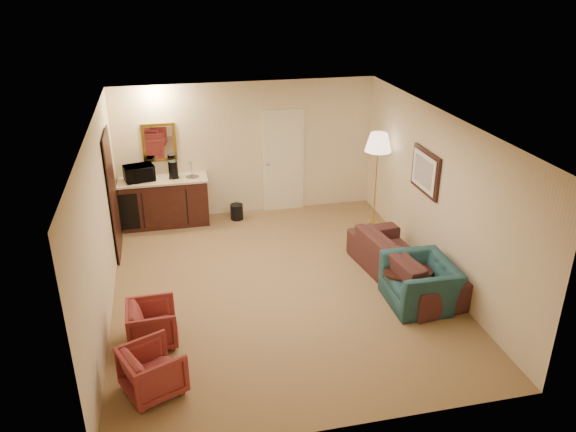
{
  "coord_description": "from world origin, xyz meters",
  "views": [
    {
      "loc": [
        -1.5,
        -7.35,
        4.55
      ],
      "look_at": [
        0.25,
        0.5,
        0.95
      ],
      "focal_mm": 35.0,
      "sensor_mm": 36.0,
      "label": 1
    }
  ],
  "objects_px": {
    "teal_armchair": "(421,276)",
    "microwave": "(139,171)",
    "sofa": "(406,255)",
    "rose_chair_far": "(152,369)",
    "wetbar_cabinet": "(165,202)",
    "floor_lamp": "(376,181)",
    "waste_bin": "(237,212)",
    "coffee_maker": "(173,170)",
    "coffee_table": "(407,283)",
    "rose_chair_near": "(152,322)"
  },
  "relations": [
    {
      "from": "sofa",
      "to": "microwave",
      "type": "bearing_deg",
      "value": 45.45
    },
    {
      "from": "rose_chair_far",
      "to": "waste_bin",
      "type": "height_order",
      "value": "rose_chair_far"
    },
    {
      "from": "sofa",
      "to": "coffee_maker",
      "type": "height_order",
      "value": "coffee_maker"
    },
    {
      "from": "microwave",
      "to": "waste_bin",
      "type": "bearing_deg",
      "value": -16.71
    },
    {
      "from": "floor_lamp",
      "to": "sofa",
      "type": "bearing_deg",
      "value": -97.01
    },
    {
      "from": "teal_armchair",
      "to": "rose_chair_near",
      "type": "distance_m",
      "value": 3.8
    },
    {
      "from": "wetbar_cabinet",
      "to": "sofa",
      "type": "distance_m",
      "value": 4.66
    },
    {
      "from": "rose_chair_far",
      "to": "floor_lamp",
      "type": "relative_size",
      "value": 0.36
    },
    {
      "from": "waste_bin",
      "to": "coffee_table",
      "type": "bearing_deg",
      "value": -57.92
    },
    {
      "from": "sofa",
      "to": "waste_bin",
      "type": "height_order",
      "value": "sofa"
    },
    {
      "from": "coffee_table",
      "to": "rose_chair_far",
      "type": "bearing_deg",
      "value": -160.91
    },
    {
      "from": "rose_chair_near",
      "to": "waste_bin",
      "type": "distance_m",
      "value": 4.02
    },
    {
      "from": "teal_armchair",
      "to": "coffee_maker",
      "type": "height_order",
      "value": "coffee_maker"
    },
    {
      "from": "floor_lamp",
      "to": "coffee_maker",
      "type": "xyz_separation_m",
      "value": [
        -3.64,
        0.94,
        0.17
      ]
    },
    {
      "from": "waste_bin",
      "to": "sofa",
      "type": "bearing_deg",
      "value": -52.13
    },
    {
      "from": "wetbar_cabinet",
      "to": "floor_lamp",
      "type": "height_order",
      "value": "floor_lamp"
    },
    {
      "from": "coffee_table",
      "to": "wetbar_cabinet",
      "type": "bearing_deg",
      "value": 135.25
    },
    {
      "from": "rose_chair_near",
      "to": "waste_bin",
      "type": "relative_size",
      "value": 2.07
    },
    {
      "from": "sofa",
      "to": "microwave",
      "type": "relative_size",
      "value": 4.35
    },
    {
      "from": "waste_bin",
      "to": "teal_armchair",
      "type": "bearing_deg",
      "value": -58.21
    },
    {
      "from": "teal_armchair",
      "to": "microwave",
      "type": "relative_size",
      "value": 1.96
    },
    {
      "from": "sofa",
      "to": "coffee_maker",
      "type": "relative_size",
      "value": 6.96
    },
    {
      "from": "microwave",
      "to": "wetbar_cabinet",
      "type": "bearing_deg",
      "value": -15.24
    },
    {
      "from": "rose_chair_near",
      "to": "floor_lamp",
      "type": "xyz_separation_m",
      "value": [
        4.1,
        2.82,
        0.6
      ]
    },
    {
      "from": "teal_armchair",
      "to": "rose_chair_near",
      "type": "height_order",
      "value": "teal_armchair"
    },
    {
      "from": "wetbar_cabinet",
      "to": "rose_chair_near",
      "type": "xyz_separation_m",
      "value": [
        -0.25,
        -3.75,
        -0.14
      ]
    },
    {
      "from": "rose_chair_far",
      "to": "microwave",
      "type": "distance_m",
      "value": 4.77
    },
    {
      "from": "sofa",
      "to": "floor_lamp",
      "type": "bearing_deg",
      "value": -15.04
    },
    {
      "from": "sofa",
      "to": "waste_bin",
      "type": "bearing_deg",
      "value": 29.84
    },
    {
      "from": "waste_bin",
      "to": "microwave",
      "type": "distance_m",
      "value": 2.0
    },
    {
      "from": "sofa",
      "to": "rose_chair_near",
      "type": "height_order",
      "value": "sofa"
    },
    {
      "from": "floor_lamp",
      "to": "coffee_maker",
      "type": "relative_size",
      "value": 5.56
    },
    {
      "from": "wetbar_cabinet",
      "to": "teal_armchair",
      "type": "distance_m",
      "value": 5.07
    },
    {
      "from": "floor_lamp",
      "to": "coffee_maker",
      "type": "bearing_deg",
      "value": 165.52
    },
    {
      "from": "wetbar_cabinet",
      "to": "microwave",
      "type": "xyz_separation_m",
      "value": [
        -0.41,
        0.01,
        0.64
      ]
    },
    {
      "from": "rose_chair_near",
      "to": "microwave",
      "type": "height_order",
      "value": "microwave"
    },
    {
      "from": "teal_armchair",
      "to": "wetbar_cabinet",
      "type": "bearing_deg",
      "value": -135.07
    },
    {
      "from": "coffee_maker",
      "to": "teal_armchair",
      "type": "bearing_deg",
      "value": -66.5
    },
    {
      "from": "teal_armchair",
      "to": "sofa",
      "type": "bearing_deg",
      "value": 176.13
    },
    {
      "from": "microwave",
      "to": "coffee_maker",
      "type": "relative_size",
      "value": 1.6
    },
    {
      "from": "floor_lamp",
      "to": "waste_bin",
      "type": "relative_size",
      "value": 5.95
    },
    {
      "from": "sofa",
      "to": "teal_armchair",
      "type": "relative_size",
      "value": 2.22
    },
    {
      "from": "rose_chair_near",
      "to": "floor_lamp",
      "type": "bearing_deg",
      "value": -57.25
    },
    {
      "from": "microwave",
      "to": "coffee_maker",
      "type": "xyz_separation_m",
      "value": [
        0.62,
        0.0,
        -0.01
      ]
    },
    {
      "from": "sofa",
      "to": "rose_chair_near",
      "type": "bearing_deg",
      "value": 93.53
    },
    {
      "from": "floor_lamp",
      "to": "microwave",
      "type": "xyz_separation_m",
      "value": [
        -4.26,
        0.94,
        0.19
      ]
    },
    {
      "from": "wetbar_cabinet",
      "to": "microwave",
      "type": "distance_m",
      "value": 0.76
    },
    {
      "from": "teal_armchair",
      "to": "waste_bin",
      "type": "relative_size",
      "value": 3.36
    },
    {
      "from": "teal_armchair",
      "to": "microwave",
      "type": "height_order",
      "value": "microwave"
    },
    {
      "from": "coffee_table",
      "to": "coffee_maker",
      "type": "height_order",
      "value": "coffee_maker"
    }
  ]
}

